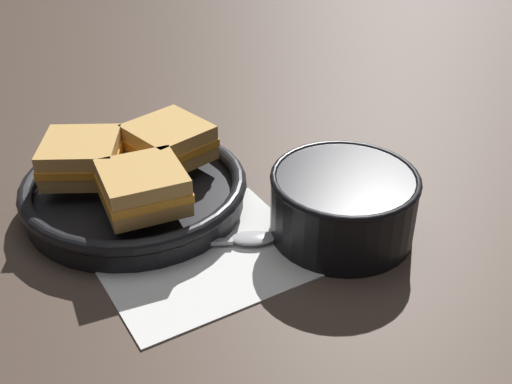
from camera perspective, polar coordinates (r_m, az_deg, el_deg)
The scene contains 8 objects.
ground_plane at distance 0.78m, azimuth 0.02°, elevation -2.84°, with size 4.00×4.00×0.00m, color #47382D.
napkin at distance 0.73m, azimuth -4.69°, elevation -5.62°, with size 0.23×0.20×0.00m.
soup_bowl at distance 0.74m, azimuth 7.77°, elevation -0.81°, with size 0.17×0.17×0.08m.
spoon at distance 0.74m, azimuth -1.97°, elevation -4.18°, with size 0.15×0.09×0.01m.
skillet at distance 0.81m, azimuth -10.70°, elevation 0.02°, with size 0.28×0.28×0.04m.
sandwich_near_left at distance 0.81m, azimuth -15.25°, elevation 2.98°, with size 0.12×0.13×0.05m.
sandwich_near_right at distance 0.73m, azimuth -10.00°, elevation 0.40°, with size 0.10×0.10×0.05m.
sandwich_far_left at distance 0.82m, azimuth -7.75°, elevation 4.43°, with size 0.11×0.11×0.05m.
Camera 1 is at (-0.33, -0.54, 0.45)m, focal length 45.00 mm.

